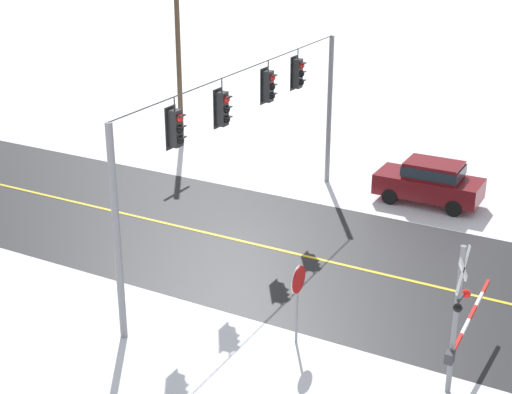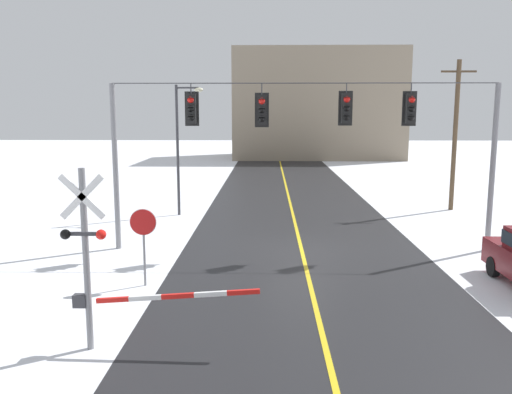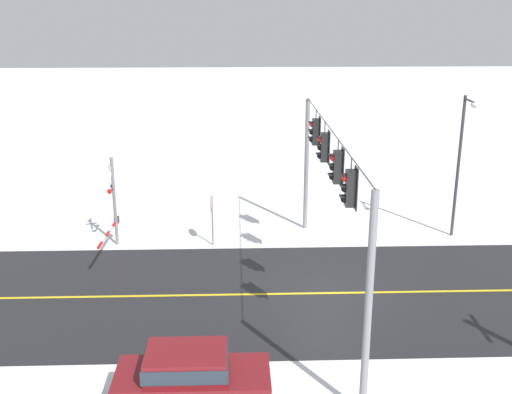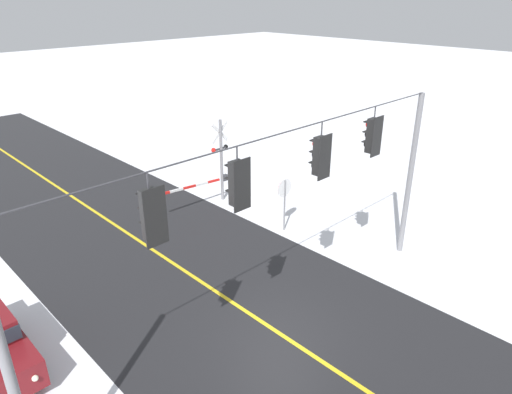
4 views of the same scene
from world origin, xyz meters
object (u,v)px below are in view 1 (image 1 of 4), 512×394
Objects in this scene: stop_sign at (298,287)px; parked_car_maroon at (430,181)px; railroad_crossing at (460,316)px; utility_pole at (179,61)px.

parked_car_maroon is at bearing -0.89° from stop_sign.
utility_pole is (13.39, 17.11, 2.06)m from railroad_crossing.
parked_car_maroon is (11.63, -0.18, -0.76)m from stop_sign.
stop_sign is at bearing 91.51° from railroad_crossing.
stop_sign is 11.66m from parked_car_maroon.
utility_pole reaches higher than railroad_crossing.
parked_car_maroon is 0.54× the size of utility_pole.
stop_sign is at bearing -136.45° from utility_pole.
railroad_crossing is at bearing -88.49° from stop_sign.
railroad_crossing is 21.82m from utility_pole.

